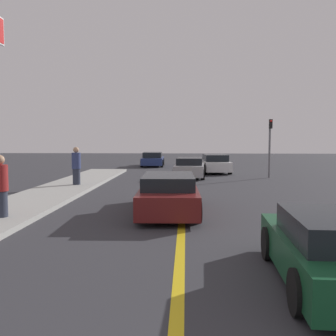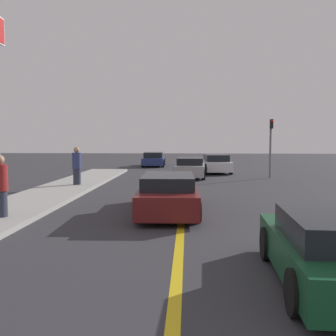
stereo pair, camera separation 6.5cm
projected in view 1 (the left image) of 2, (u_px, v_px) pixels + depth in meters
The scene contains 9 objects.
road_center_line at pixel (183, 188), 17.86m from camera, with size 0.20×60.00×0.01m.
sidewalk_left at pixel (33, 201), 13.74m from camera, with size 2.60×27.20×0.16m.
car_ahead_center at pixel (169, 194), 12.02m from camera, with size 2.01×4.74×1.25m.
car_far_distant at pixel (190, 168), 22.79m from camera, with size 2.00×3.98×1.22m.
car_parked_left_lot at pixel (215, 164), 26.25m from camera, with size 2.06×4.66×1.27m.
car_oncoming_far at pixel (153, 159), 32.12m from camera, with size 1.95×4.05×1.21m.
pedestrian_far_standing at pixel (0, 186), 10.57m from camera, with size 0.43×0.43×1.76m.
pedestrian_by_sign at pixel (76, 166), 18.02m from camera, with size 0.43×0.43×1.82m.
traffic_light at pixel (270, 142), 22.37m from camera, with size 0.18×0.40×3.52m.
Camera 1 is at (0.11, 0.25, 2.38)m, focal length 40.00 mm.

